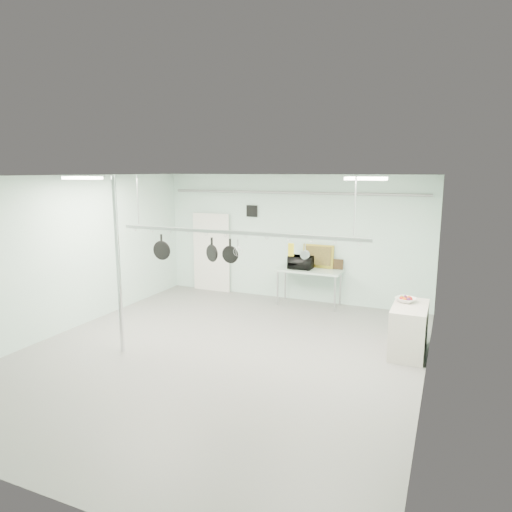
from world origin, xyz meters
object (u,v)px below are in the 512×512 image
at_px(side_cabinet, 409,329).
at_px(fruit_bowl, 406,300).
at_px(pot_rack, 236,231).
at_px(skillet_mid, 212,250).
at_px(skillet_left, 162,247).
at_px(chrome_pole, 118,266).
at_px(skillet_right, 230,251).
at_px(coffee_canister, 305,265).
at_px(microwave, 301,262).
at_px(prep_table, 309,272).

xyz_separation_m(side_cabinet, fruit_bowl, (-0.10, 0.19, 0.49)).
distance_m(pot_rack, skillet_mid, 0.61).
distance_m(side_cabinet, skillet_left, 4.87).
bearing_deg(pot_rack, skillet_mid, 180.00).
relative_size(chrome_pole, skillet_mid, 7.06).
distance_m(side_cabinet, skillet_right, 3.54).
bearing_deg(chrome_pole, coffee_canister, 62.43).
bearing_deg(side_cabinet, pot_rack, -159.55).
height_order(microwave, fruit_bowl, microwave).
bearing_deg(prep_table, microwave, -179.65).
distance_m(chrome_pole, coffee_canister, 4.78).
bearing_deg(prep_table, skillet_left, -121.08).
relative_size(chrome_pole, coffee_canister, 14.12).
xyz_separation_m(chrome_pole, coffee_canister, (2.19, 4.20, -0.58)).
distance_m(coffee_canister, fruit_bowl, 3.25).
relative_size(chrome_pole, prep_table, 2.00).
relative_size(chrome_pole, side_cabinet, 2.67).
bearing_deg(skillet_mid, pot_rack, 25.26).
bearing_deg(coffee_canister, skillet_right, -97.00).
height_order(chrome_pole, skillet_left, chrome_pole).
bearing_deg(skillet_right, pot_rack, -0.11).
bearing_deg(side_cabinet, fruit_bowl, 118.40).
xyz_separation_m(side_cabinet, skillet_left, (-4.54, -1.10, 1.39)).
bearing_deg(pot_rack, skillet_right, 180.00).
bearing_deg(skillet_right, side_cabinet, 19.66).
height_order(side_cabinet, skillet_left, skillet_left).
distance_m(prep_table, fruit_bowl, 3.17).
xyz_separation_m(coffee_canister, skillet_right, (-0.41, -3.30, 0.84)).
relative_size(chrome_pole, skillet_left, 6.55).
relative_size(fruit_bowl, skillet_left, 0.73).
xyz_separation_m(microwave, coffee_canister, (0.12, 0.00, -0.05)).
xyz_separation_m(chrome_pole, fruit_bowl, (4.75, 2.19, -0.66)).
relative_size(skillet_left, skillet_right, 1.07).
height_order(pot_rack, skillet_right, pot_rack).
bearing_deg(prep_table, skillet_mid, -105.02).
height_order(prep_table, skillet_right, skillet_right).
xyz_separation_m(fruit_bowl, skillet_left, (-4.44, -1.29, 0.90)).
bearing_deg(coffee_canister, chrome_pole, -117.57).
height_order(side_cabinet, skillet_right, skillet_right).
bearing_deg(fruit_bowl, coffee_canister, 141.73).
distance_m(prep_table, skillet_right, 3.49).
relative_size(microwave, coffee_canister, 2.54).
bearing_deg(fruit_bowl, microwave, 143.03).
distance_m(pot_rack, fruit_bowl, 3.38).
height_order(microwave, skillet_right, skillet_right).
relative_size(prep_table, skillet_mid, 3.53).
xyz_separation_m(prep_table, pot_rack, (-0.40, -3.30, 1.40)).
distance_m(fruit_bowl, skillet_mid, 3.69).
bearing_deg(pot_rack, skillet_left, 180.00).
relative_size(coffee_canister, fruit_bowl, 0.63).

